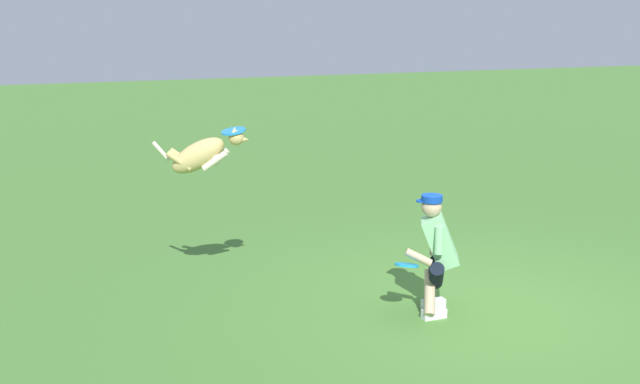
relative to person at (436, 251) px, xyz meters
The scene contains 5 objects.
ground_plane 0.93m from the person, 159.77° to the left, with size 60.00×60.00×0.00m, color #467831.
person is the anchor object (origin of this frame).
dog 2.72m from the person, 33.81° to the right, with size 1.01×0.51×0.59m.
frisbee_flying 2.53m from the person, 36.61° to the right, with size 0.27×0.27×0.02m, color #258DE8.
frisbee_held 0.40m from the person, 10.29° to the left, with size 0.25×0.25×0.02m, color #1A91DD.
Camera 1 is at (4.41, 6.38, 3.12)m, focal length 42.35 mm.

